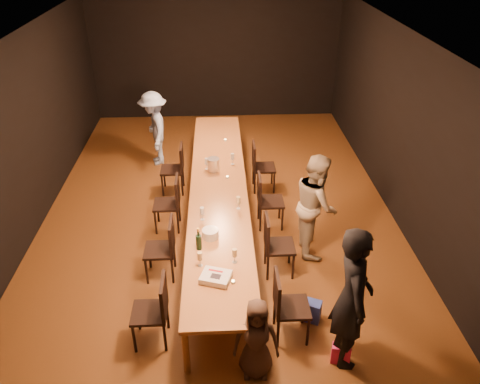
{
  "coord_description": "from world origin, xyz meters",
  "views": [
    {
      "loc": [
        0.02,
        -6.47,
        4.51
      ],
      "look_at": [
        0.32,
        -0.59,
        1.0
      ],
      "focal_mm": 35.0,
      "sensor_mm": 36.0,
      "label": 1
    }
  ],
  "objects_px": {
    "chair_right_3": "(264,167)",
    "man_blue": "(154,129)",
    "woman_birthday": "(352,297)",
    "woman_tan": "(316,204)",
    "chair_right_2": "(271,201)",
    "birthday_cake": "(216,277)",
    "chair_right_0": "(292,306)",
    "chair_left_2": "(167,204)",
    "chair_right_1": "(280,245)",
    "chair_left_0": "(149,312)",
    "table": "(219,190)",
    "chair_left_3": "(172,169)",
    "ice_bucket": "(213,165)",
    "child": "(256,339)",
    "chair_left_1": "(159,249)",
    "champagne_bottle": "(199,239)",
    "plate_stack": "(210,234)"
  },
  "relations": [
    {
      "from": "chair_right_3",
      "to": "man_blue",
      "type": "distance_m",
      "value": 2.46
    },
    {
      "from": "woman_birthday",
      "to": "woman_tan",
      "type": "xyz_separation_m",
      "value": [
        0.0,
        2.07,
        -0.1
      ]
    },
    {
      "from": "woman_tan",
      "to": "chair_right_2",
      "type": "bearing_deg",
      "value": 41.59
    },
    {
      "from": "man_blue",
      "to": "birthday_cake",
      "type": "bearing_deg",
      "value": 1.36
    },
    {
      "from": "chair_right_0",
      "to": "chair_left_2",
      "type": "bearing_deg",
      "value": -144.69
    },
    {
      "from": "chair_right_1",
      "to": "chair_left_0",
      "type": "height_order",
      "value": "same"
    },
    {
      "from": "chair_right_3",
      "to": "chair_left_2",
      "type": "bearing_deg",
      "value": -54.78
    },
    {
      "from": "table",
      "to": "chair_left_3",
      "type": "bearing_deg",
      "value": 125.31
    },
    {
      "from": "man_blue",
      "to": "ice_bucket",
      "type": "relative_size",
      "value": 6.74
    },
    {
      "from": "chair_left_3",
      "to": "child",
      "type": "bearing_deg",
      "value": -163.44
    },
    {
      "from": "chair_right_3",
      "to": "birthday_cake",
      "type": "bearing_deg",
      "value": -14.87
    },
    {
      "from": "child",
      "to": "table",
      "type": "bearing_deg",
      "value": 101.57
    },
    {
      "from": "chair_left_0",
      "to": "chair_left_3",
      "type": "xyz_separation_m",
      "value": [
        0.0,
        3.6,
        0.0
      ]
    },
    {
      "from": "ice_bucket",
      "to": "chair_left_0",
      "type": "bearing_deg",
      "value": -104.6
    },
    {
      "from": "chair_left_1",
      "to": "man_blue",
      "type": "bearing_deg",
      "value": 6.7
    },
    {
      "from": "ice_bucket",
      "to": "child",
      "type": "bearing_deg",
      "value": -82.6
    },
    {
      "from": "chair_right_1",
      "to": "child",
      "type": "relative_size",
      "value": 0.89
    },
    {
      "from": "table",
      "to": "birthday_cake",
      "type": "bearing_deg",
      "value": -91.39
    },
    {
      "from": "chair_left_3",
      "to": "child",
      "type": "xyz_separation_m",
      "value": [
        1.23,
        -4.13,
        0.06
      ]
    },
    {
      "from": "woman_tan",
      "to": "child",
      "type": "distance_m",
      "value": 2.51
    },
    {
      "from": "chair_left_3",
      "to": "man_blue",
      "type": "distance_m",
      "value": 1.31
    },
    {
      "from": "chair_right_0",
      "to": "ice_bucket",
      "type": "relative_size",
      "value": 4.1
    },
    {
      "from": "woman_tan",
      "to": "chair_left_1",
      "type": "bearing_deg",
      "value": 103.24
    },
    {
      "from": "chair_right_3",
      "to": "champagne_bottle",
      "type": "distance_m",
      "value": 3.04
    },
    {
      "from": "chair_left_0",
      "to": "chair_left_1",
      "type": "bearing_deg",
      "value": 0.0
    },
    {
      "from": "chair_left_2",
      "to": "chair_right_1",
      "type": "bearing_deg",
      "value": -125.22
    },
    {
      "from": "chair_right_1",
      "to": "child",
      "type": "bearing_deg",
      "value": -15.3
    },
    {
      "from": "chair_right_2",
      "to": "birthday_cake",
      "type": "relative_size",
      "value": 2.26
    },
    {
      "from": "woman_birthday",
      "to": "champagne_bottle",
      "type": "height_order",
      "value": "woman_birthday"
    },
    {
      "from": "chair_right_2",
      "to": "ice_bucket",
      "type": "distance_m",
      "value": 1.16
    },
    {
      "from": "man_blue",
      "to": "champagne_bottle",
      "type": "bearing_deg",
      "value": 0.65
    },
    {
      "from": "chair_left_0",
      "to": "chair_left_3",
      "type": "distance_m",
      "value": 3.6
    },
    {
      "from": "child",
      "to": "chair_right_2",
      "type": "bearing_deg",
      "value": 85.05
    },
    {
      "from": "chair_right_0",
      "to": "chair_right_3",
      "type": "xyz_separation_m",
      "value": [
        0.0,
        3.6,
        0.0
      ]
    },
    {
      "from": "child",
      "to": "chair_right_0",
      "type": "bearing_deg",
      "value": 52.36
    },
    {
      "from": "woman_tan",
      "to": "plate_stack",
      "type": "distance_m",
      "value": 1.7
    },
    {
      "from": "chair_right_1",
      "to": "plate_stack",
      "type": "bearing_deg",
      "value": -81.49
    },
    {
      "from": "chair_right_2",
      "to": "chair_left_0",
      "type": "height_order",
      "value": "same"
    },
    {
      "from": "table",
      "to": "chair_right_1",
      "type": "relative_size",
      "value": 6.45
    },
    {
      "from": "champagne_bottle",
      "to": "ice_bucket",
      "type": "xyz_separation_m",
      "value": [
        0.19,
        2.16,
        -0.05
      ]
    },
    {
      "from": "chair_right_0",
      "to": "table",
      "type": "bearing_deg",
      "value": -160.5
    },
    {
      "from": "chair_left_1",
      "to": "chair_left_2",
      "type": "distance_m",
      "value": 1.2
    },
    {
      "from": "chair_left_0",
      "to": "child",
      "type": "relative_size",
      "value": 0.89
    },
    {
      "from": "chair_left_2",
      "to": "man_blue",
      "type": "distance_m",
      "value": 2.46
    },
    {
      "from": "birthday_cake",
      "to": "chair_left_1",
      "type": "bearing_deg",
      "value": 146.51
    },
    {
      "from": "chair_right_1",
      "to": "chair_right_2",
      "type": "height_order",
      "value": "same"
    },
    {
      "from": "woman_birthday",
      "to": "chair_left_3",
      "type": "bearing_deg",
      "value": 35.0
    },
    {
      "from": "chair_right_1",
      "to": "woman_tan",
      "type": "xyz_separation_m",
      "value": [
        0.59,
        0.53,
        0.34
      ]
    },
    {
      "from": "chair_right_3",
      "to": "child",
      "type": "xyz_separation_m",
      "value": [
        -0.47,
        -4.13,
        0.06
      ]
    },
    {
      "from": "chair_right_3",
      "to": "woman_tan",
      "type": "distance_m",
      "value": 1.99
    }
  ]
}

